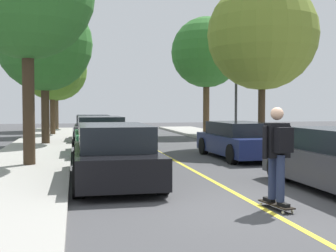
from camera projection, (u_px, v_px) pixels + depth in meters
The scene contains 14 objects.
ground at pixel (261, 207), 8.00m from camera, with size 80.00×80.00×0.00m, color #424244.
center_line at pixel (200, 174), 11.91m from camera, with size 0.12×39.20×0.01m, color gold.
parked_car_left_nearest at pixel (114, 154), 10.55m from camera, with size 1.95×4.63×1.40m.
parked_car_left_near at pixel (100, 137), 16.09m from camera, with size 1.91×4.06×1.46m.
parked_car_left_far at pixel (93, 129), 22.59m from camera, with size 2.00×4.71×1.39m.
parked_car_right_near at pixel (240, 140), 15.55m from camera, with size 2.03×4.36×1.28m.
street_tree_left_near at pixel (44, 44), 19.93m from camera, with size 4.33×4.33×6.72m.
street_tree_left_far at pixel (52, 71), 26.51m from camera, with size 3.57×3.57×5.64m.
street_tree_left_farthest at pixel (56, 70), 32.46m from camera, with size 4.53×4.53×6.62m.
street_tree_right_nearest at pixel (262, 35), 18.87m from camera, with size 4.73×4.73×7.13m.
street_tree_right_near at pixel (206, 53), 26.86m from camera, with size 4.31×4.31×7.15m.
streetlamp at pixel (236, 83), 20.68m from camera, with size 0.36×0.24×4.82m.
skateboard at pixel (276, 205), 7.85m from camera, with size 0.35×0.86×0.10m.
skateboarder at pixel (278, 149), 7.77m from camera, with size 0.59×0.71×1.73m.
Camera 1 is at (-3.32, -7.39, 1.85)m, focal length 46.96 mm.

